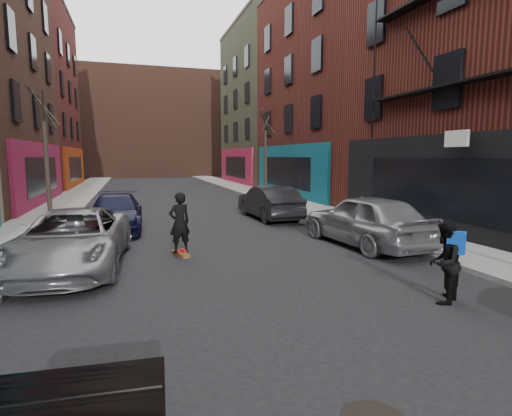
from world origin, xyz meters
TOP-DOWN VIEW (x-y plane):
  - sidewalk_left at (-6.25, 30.00)m, footprint 2.50×84.00m
  - sidewalk_right at (6.25, 30.00)m, footprint 2.50×84.00m
  - buildings_right at (13.50, 16.00)m, footprint 12.00×56.00m
  - building_far at (0.00, 56.00)m, footprint 40.00×10.00m
  - tree_left_far at (-6.20, 18.00)m, footprint 2.00×2.00m
  - tree_right_far at (6.20, 24.00)m, footprint 2.00×2.00m
  - parked_left_far at (-4.03, 8.53)m, footprint 2.81×5.39m
  - parked_left_end at (-3.20, 13.59)m, footprint 2.03×4.70m
  - parked_right_far at (4.30, 8.61)m, footprint 2.35×4.94m
  - parked_right_end at (3.22, 14.63)m, footprint 1.75×4.51m
  - skateboard at (-1.35, 9.01)m, footprint 0.47×0.83m
  - skateboarder at (-1.35, 9.01)m, footprint 0.71×0.58m
  - pedestrian at (3.00, 3.92)m, footprint 0.95×0.91m

SIDE VIEW (x-z plane):
  - skateboard at x=-1.35m, z-range 0.00..0.10m
  - sidewalk_left at x=-6.25m, z-range 0.00..0.13m
  - sidewalk_right at x=6.25m, z-range 0.00..0.13m
  - parked_left_end at x=-3.20m, z-range 0.00..1.35m
  - parked_left_far at x=-4.03m, z-range 0.00..1.45m
  - parked_right_end at x=3.22m, z-range 0.00..1.46m
  - pedestrian at x=3.00m, z-range 0.01..1.56m
  - parked_right_far at x=4.30m, z-range 0.00..1.63m
  - skateboarder at x=-1.35m, z-range 0.10..1.79m
  - tree_left_far at x=-6.20m, z-range 0.13..6.63m
  - tree_right_far at x=6.20m, z-range 0.13..6.93m
  - building_far at x=0.00m, z-range 0.00..14.00m
  - buildings_right at x=13.50m, z-range 0.00..16.00m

